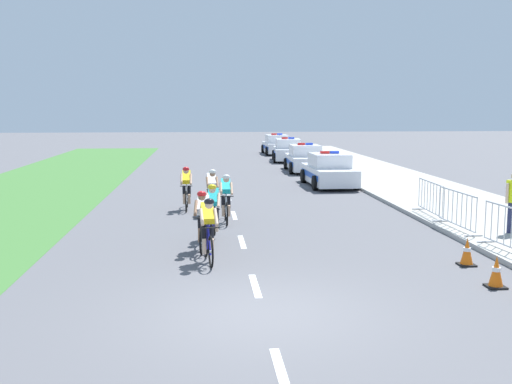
# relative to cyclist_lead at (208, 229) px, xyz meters

# --- Properties ---
(ground_plane) EXTENTS (160.00, 160.00, 0.00)m
(ground_plane) POSITION_rel_cyclist_lead_xyz_m (0.91, -3.54, -0.79)
(ground_plane) COLOR #56565B
(sidewalk_slab) EXTENTS (4.84, 60.00, 0.12)m
(sidewalk_slab) POSITION_rel_cyclist_lead_xyz_m (9.04, 10.46, -0.73)
(sidewalk_slab) COLOR #A3A099
(sidewalk_slab) RESTS_ON ground
(kerb_edge) EXTENTS (0.16, 60.00, 0.13)m
(kerb_edge) POSITION_rel_cyclist_lead_xyz_m (6.70, 10.46, -0.72)
(kerb_edge) COLOR #9E9E99
(kerb_edge) RESTS_ON ground
(grass_verge) EXTENTS (7.00, 60.00, 0.01)m
(grass_verge) POSITION_rel_cyclist_lead_xyz_m (-7.43, 10.46, -0.78)
(grass_verge) COLOR #3D7033
(grass_verge) RESTS_ON ground
(lane_markings_centre) EXTENTS (0.14, 17.60, 0.01)m
(lane_markings_centre) POSITION_rel_cyclist_lead_xyz_m (0.91, 2.08, -0.78)
(lane_markings_centre) COLOR white
(lane_markings_centre) RESTS_ON ground
(cyclist_lead) EXTENTS (0.45, 1.72, 1.56)m
(cyclist_lead) POSITION_rel_cyclist_lead_xyz_m (0.00, 0.00, 0.00)
(cyclist_lead) COLOR black
(cyclist_lead) RESTS_ON ground
(cyclist_second) EXTENTS (0.44, 1.72, 1.56)m
(cyclist_second) POSITION_rel_cyclist_lead_xyz_m (-0.11, 1.22, 0.00)
(cyclist_second) COLOR black
(cyclist_second) RESTS_ON ground
(cyclist_third) EXTENTS (0.45, 1.72, 1.56)m
(cyclist_third) POSITION_rel_cyclist_lead_xyz_m (0.16, 2.50, 0.00)
(cyclist_third) COLOR black
(cyclist_third) RESTS_ON ground
(cyclist_fourth) EXTENTS (0.42, 1.72, 1.56)m
(cyclist_fourth) POSITION_rel_cyclist_lead_xyz_m (0.60, 4.80, 0.00)
(cyclist_fourth) COLOR black
(cyclist_fourth) RESTS_ON ground
(cyclist_fifth) EXTENTS (0.44, 1.72, 1.56)m
(cyclist_fifth) POSITION_rel_cyclist_lead_xyz_m (0.19, 6.38, 0.00)
(cyclist_fifth) COLOR black
(cyclist_fifth) RESTS_ON ground
(cyclist_sixth) EXTENTS (0.42, 1.72, 1.56)m
(cyclist_sixth) POSITION_rel_cyclist_lead_xyz_m (-0.67, 7.34, 0.00)
(cyclist_sixth) COLOR black
(cyclist_sixth) RESTS_ON ground
(police_car_nearest) EXTENTS (2.07, 4.43, 1.59)m
(police_car_nearest) POSITION_rel_cyclist_lead_xyz_m (5.57, 13.28, -0.11)
(police_car_nearest) COLOR white
(police_car_nearest) RESTS_ON ground
(police_car_second) EXTENTS (2.08, 4.44, 1.59)m
(police_car_second) POSITION_rel_cyclist_lead_xyz_m (5.57, 19.75, -0.11)
(police_car_second) COLOR white
(police_car_second) RESTS_ON ground
(police_car_third) EXTENTS (2.27, 4.53, 1.59)m
(police_car_third) POSITION_rel_cyclist_lead_xyz_m (5.56, 26.49, -0.11)
(police_car_third) COLOR white
(police_car_third) RESTS_ON ground
(police_car_furthest) EXTENTS (2.05, 4.43, 1.59)m
(police_car_furthest) POSITION_rel_cyclist_lead_xyz_m (5.57, 32.63, -0.11)
(police_car_furthest) COLOR white
(police_car_furthest) RESTS_ON ground
(crowd_barrier_front) EXTENTS (0.67, 2.32, 1.07)m
(crowd_barrier_front) POSITION_rel_cyclist_lead_xyz_m (7.13, -0.12, -0.14)
(crowd_barrier_front) COLOR #B7BABF
(crowd_barrier_front) RESTS_ON sidewalk_slab
(crowd_barrier_middle) EXTENTS (0.56, 2.32, 1.07)m
(crowd_barrier_middle) POSITION_rel_cyclist_lead_xyz_m (7.02, 2.73, -0.14)
(crowd_barrier_middle) COLOR #B7BABF
(crowd_barrier_middle) RESTS_ON sidewalk_slab
(crowd_barrier_rear) EXTENTS (0.60, 2.32, 1.07)m
(crowd_barrier_rear) POSITION_rel_cyclist_lead_xyz_m (7.10, 4.96, -0.14)
(crowd_barrier_rear) COLOR #B7BABF
(crowd_barrier_rear) RESTS_ON sidewalk_slab
(traffic_cone_near) EXTENTS (0.36, 0.36, 0.64)m
(traffic_cone_near) POSITION_rel_cyclist_lead_xyz_m (5.76, -0.78, -0.48)
(traffic_cone_near) COLOR black
(traffic_cone_near) RESTS_ON ground
(traffic_cone_far) EXTENTS (0.36, 0.36, 0.64)m
(traffic_cone_far) POSITION_rel_cyclist_lead_xyz_m (5.61, -2.46, -0.48)
(traffic_cone_far) COLOR black
(traffic_cone_far) RESTS_ON ground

